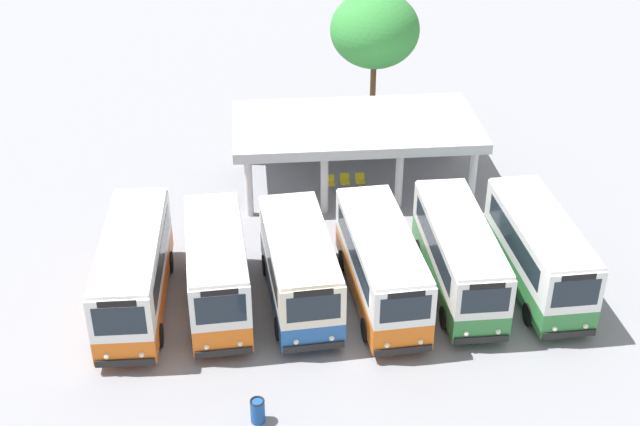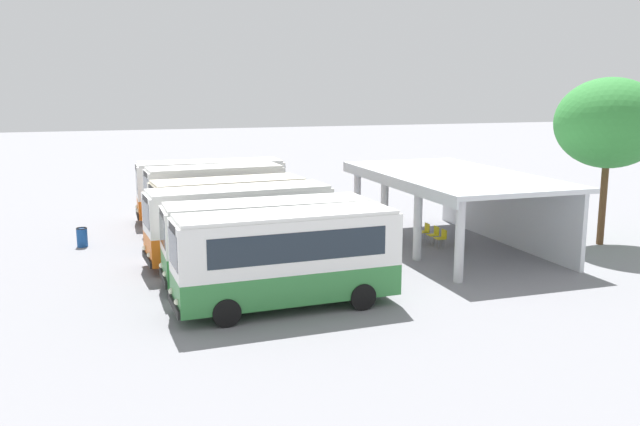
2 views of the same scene
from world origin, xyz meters
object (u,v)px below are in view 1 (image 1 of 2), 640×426
city_bus_second_in_row (217,269)px  waiting_chair_second_from_end (345,180)px  city_bus_fifth_blue (459,254)px  waiting_chair_middle_seat (360,180)px  city_bus_middle_cream (299,266)px  city_bus_fourth_amber (381,263)px  waiting_chair_end_by_column (330,182)px  city_bus_far_end_green (539,251)px  city_bus_nearest_orange (134,269)px  litter_bin_apron (258,411)px

city_bus_second_in_row → waiting_chair_second_from_end: (6.02, 9.22, -1.32)m
city_bus_fifth_blue → waiting_chair_middle_seat: size_ratio=9.13×
city_bus_second_in_row → city_bus_middle_cream: size_ratio=0.97×
city_bus_fourth_amber → city_bus_middle_cream: bearing=177.3°
waiting_chair_end_by_column → city_bus_second_in_row: bearing=-120.0°
city_bus_far_end_green → city_bus_nearest_orange: bearing=179.7°
waiting_chair_middle_seat → city_bus_nearest_orange: bearing=-138.2°
city_bus_fourth_amber → waiting_chair_second_from_end: city_bus_fourth_amber is taller
city_bus_middle_cream → waiting_chair_second_from_end: size_ratio=8.36×
city_bus_middle_cream → litter_bin_apron: size_ratio=7.99×
city_bus_fourth_amber → waiting_chair_middle_seat: (0.40, 9.25, -1.24)m
city_bus_far_end_green → waiting_chair_end_by_column: city_bus_far_end_green is taller
city_bus_fifth_blue → waiting_chair_middle_seat: 9.33m
city_bus_far_end_green → city_bus_middle_cream: bearing=-179.3°
waiting_chair_middle_seat → waiting_chair_second_from_end: bearing=179.2°
waiting_chair_end_by_column → waiting_chair_middle_seat: 1.50m
waiting_chair_second_from_end → litter_bin_apron: bearing=-106.6°
city_bus_fourth_amber → city_bus_far_end_green: size_ratio=1.04×
city_bus_second_in_row → city_bus_far_end_green: (12.72, 0.23, -0.04)m
city_bus_second_in_row → city_bus_middle_cream: 3.19m
city_bus_nearest_orange → waiting_chair_end_by_column: 12.27m
city_bus_second_in_row → city_bus_nearest_orange: bearing=174.2°
city_bus_nearest_orange → waiting_chair_second_from_end: city_bus_nearest_orange is taller
city_bus_far_end_green → litter_bin_apron: city_bus_far_end_green is taller
city_bus_fourth_amber → waiting_chair_end_by_column: bearing=96.8°
city_bus_fourth_amber → waiting_chair_middle_seat: size_ratio=9.10×
waiting_chair_middle_seat → litter_bin_apron: bearing=-109.1°
waiting_chair_second_from_end → waiting_chair_middle_seat: size_ratio=1.00×
city_bus_nearest_orange → city_bus_fourth_amber: bearing=-2.2°
city_bus_nearest_orange → city_bus_fifth_blue: (12.72, 0.06, -0.08)m
waiting_chair_end_by_column → waiting_chair_second_from_end: (0.75, 0.10, 0.00)m
city_bus_far_end_green → waiting_chair_second_from_end: bearing=126.7°
city_bus_far_end_green → waiting_chair_end_by_column: 11.68m
city_bus_nearest_orange → city_bus_far_end_green: size_ratio=1.07×
waiting_chair_second_from_end → waiting_chair_middle_seat: same height
waiting_chair_second_from_end → waiting_chair_middle_seat: (0.75, -0.01, 0.00)m
city_bus_second_in_row → city_bus_fourth_amber: bearing=-0.4°
city_bus_second_in_row → waiting_chair_middle_seat: size_ratio=8.10×
waiting_chair_middle_seat → city_bus_far_end_green: bearing=-56.4°
city_bus_fourth_amber → city_bus_fifth_blue: city_bus_fourth_amber is taller
city_bus_second_in_row → city_bus_far_end_green: city_bus_second_in_row is taller
city_bus_middle_cream → waiting_chair_second_from_end: city_bus_middle_cream is taller
waiting_chair_end_by_column → city_bus_fifth_blue: bearing=-64.0°
city_bus_fifth_blue → waiting_chair_second_from_end: city_bus_fifth_blue is taller
city_bus_nearest_orange → litter_bin_apron: bearing=-56.0°
waiting_chair_second_from_end → waiting_chair_middle_seat: bearing=-0.8°
city_bus_fourth_amber → litter_bin_apron: size_ratio=8.69×
city_bus_nearest_orange → litter_bin_apron: 8.21m
city_bus_fourth_amber → litter_bin_apron: city_bus_fourth_amber is taller
waiting_chair_end_by_column → city_bus_far_end_green: bearing=-50.0°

